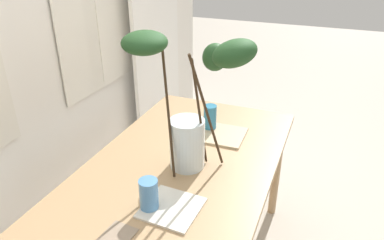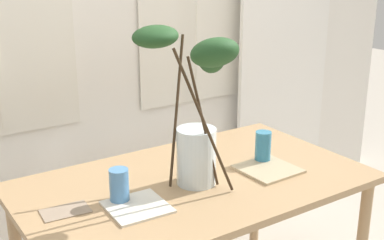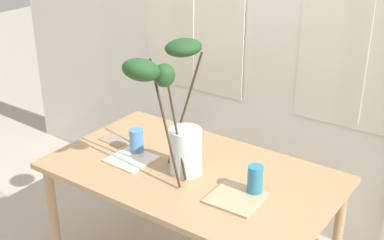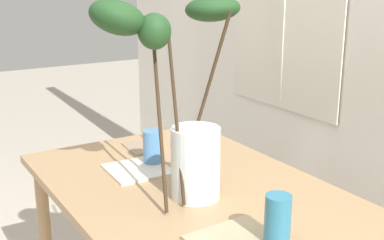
% 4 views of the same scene
% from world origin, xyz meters
% --- Properties ---
extents(back_wall_with_windows, '(4.50, 0.14, 2.67)m').
position_xyz_m(back_wall_with_windows, '(-0.00, 0.90, 1.35)').
color(back_wall_with_windows, silver).
rests_on(back_wall_with_windows, ground).
extents(curtain_sheer_side, '(0.75, 0.03, 2.48)m').
position_xyz_m(curtain_sheer_side, '(1.21, 0.74, 1.24)').
color(curtain_sheer_side, white).
rests_on(curtain_sheer_side, ground).
extents(dining_table, '(1.50, 0.88, 0.74)m').
position_xyz_m(dining_table, '(0.00, 0.00, 0.66)').
color(dining_table, tan).
rests_on(dining_table, ground).
extents(vase_with_branches, '(0.33, 0.62, 0.69)m').
position_xyz_m(vase_with_branches, '(-0.05, -0.06, 1.08)').
color(vase_with_branches, silver).
rests_on(vase_with_branches, dining_table).
extents(drinking_glass_blue_left, '(0.08, 0.08, 0.14)m').
position_xyz_m(drinking_glass_blue_left, '(-0.36, -0.01, 0.81)').
color(drinking_glass_blue_left, '#4C84BC').
rests_on(drinking_glass_blue_left, dining_table).
extents(drinking_glass_blue_right, '(0.07, 0.07, 0.15)m').
position_xyz_m(drinking_glass_blue_right, '(0.38, -0.01, 0.82)').
color(drinking_glass_blue_right, teal).
rests_on(drinking_glass_blue_right, dining_table).
extents(plate_square_left, '(0.24, 0.24, 0.01)m').
position_xyz_m(plate_square_left, '(-0.33, -0.10, 0.75)').
color(plate_square_left, silver).
rests_on(plate_square_left, dining_table).
extents(plate_square_right, '(0.25, 0.25, 0.01)m').
position_xyz_m(plate_square_right, '(0.33, -0.10, 0.75)').
color(plate_square_right, tan).
rests_on(plate_square_right, dining_table).
extents(napkin_folded, '(0.19, 0.13, 0.00)m').
position_xyz_m(napkin_folded, '(-0.57, 0.03, 0.74)').
color(napkin_folded, gray).
rests_on(napkin_folded, dining_table).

